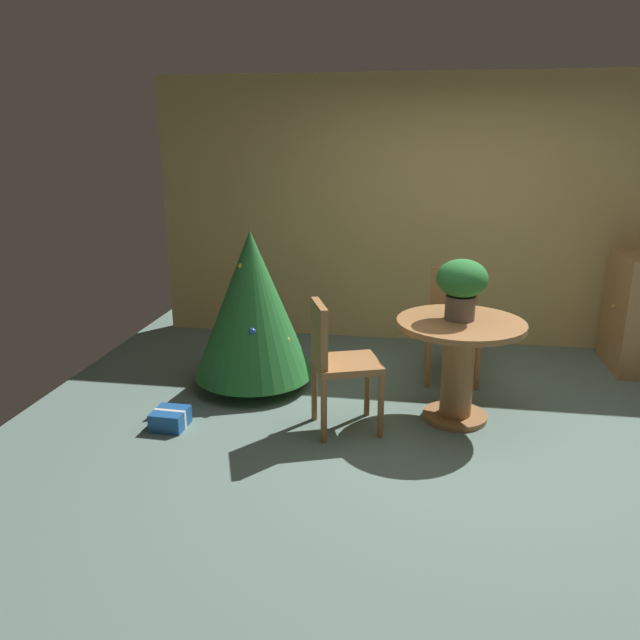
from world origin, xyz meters
TOP-DOWN VIEW (x-y plane):
  - ground_plane at (0.00, 0.00)m, footprint 6.60×6.60m
  - back_wall_panel at (0.00, 2.20)m, footprint 6.00×0.10m
  - round_dining_table at (-0.04, 0.31)m, footprint 0.91×0.91m
  - flower_vase at (-0.05, 0.35)m, footprint 0.36×0.36m
  - wooden_chair_far at (-0.04, 1.18)m, footprint 0.45×0.45m
  - wooden_chair_left_near at (-0.89, 0.00)m, footprint 0.56×0.53m
  - holiday_tree at (-1.68, 0.69)m, footprint 0.98×0.98m
  - gift_box_blue at (-2.08, -0.16)m, footprint 0.24×0.25m
  - wooden_cabinet at (1.59, 1.64)m, footprint 0.44×0.69m

SIDE VIEW (x-z plane):
  - ground_plane at x=0.00m, z-range 0.00..0.00m
  - gift_box_blue at x=-2.08m, z-range 0.00..0.13m
  - round_dining_table at x=-0.04m, z-range 0.12..0.88m
  - wooden_cabinet at x=1.59m, z-range 0.00..1.04m
  - wooden_chair_left_near at x=-0.89m, z-range 0.07..1.01m
  - wooden_chair_far at x=-0.04m, z-range 0.08..1.02m
  - holiday_tree at x=-1.68m, z-range 0.05..1.37m
  - flower_vase at x=-0.05m, z-range 0.81..1.24m
  - back_wall_panel at x=0.00m, z-range 0.00..2.60m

